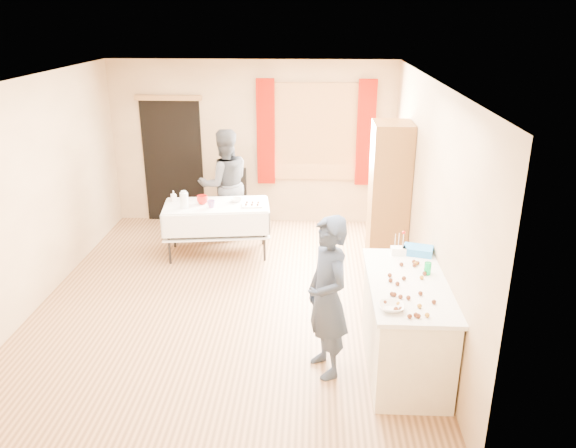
# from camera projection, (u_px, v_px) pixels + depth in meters

# --- Properties ---
(floor) EXTENTS (4.50, 5.50, 0.02)m
(floor) POSITION_uv_depth(u_px,v_px,m) (231.00, 299.00, 6.83)
(floor) COLOR #9E7047
(floor) RESTS_ON ground
(ceiling) EXTENTS (4.50, 5.50, 0.02)m
(ceiling) POSITION_uv_depth(u_px,v_px,m) (222.00, 79.00, 5.90)
(ceiling) COLOR white
(ceiling) RESTS_ON floor
(wall_back) EXTENTS (4.50, 0.02, 2.60)m
(wall_back) POSITION_uv_depth(u_px,v_px,m) (253.00, 144.00, 8.95)
(wall_back) COLOR tan
(wall_back) RESTS_ON floor
(wall_front) EXTENTS (4.50, 0.02, 2.60)m
(wall_front) POSITION_uv_depth(u_px,v_px,m) (165.00, 323.00, 3.79)
(wall_front) COLOR tan
(wall_front) RESTS_ON floor
(wall_left) EXTENTS (0.02, 5.50, 2.60)m
(wall_left) POSITION_uv_depth(u_px,v_px,m) (32.00, 194.00, 6.47)
(wall_left) COLOR tan
(wall_left) RESTS_ON floor
(wall_right) EXTENTS (0.02, 5.50, 2.60)m
(wall_right) POSITION_uv_depth(u_px,v_px,m) (427.00, 200.00, 6.27)
(wall_right) COLOR tan
(wall_right) RESTS_ON floor
(window_frame) EXTENTS (1.32, 0.06, 1.52)m
(window_frame) POSITION_uv_depth(u_px,v_px,m) (316.00, 132.00, 8.79)
(window_frame) COLOR olive
(window_frame) RESTS_ON wall_back
(window_pane) EXTENTS (1.20, 0.02, 1.40)m
(window_pane) POSITION_uv_depth(u_px,v_px,m) (316.00, 132.00, 8.78)
(window_pane) COLOR white
(window_pane) RESTS_ON wall_back
(curtain_left) EXTENTS (0.28, 0.06, 1.65)m
(curtain_left) POSITION_uv_depth(u_px,v_px,m) (266.00, 132.00, 8.78)
(curtain_left) COLOR #860B00
(curtain_left) RESTS_ON wall_back
(curtain_right) EXTENTS (0.28, 0.06, 1.65)m
(curtain_right) POSITION_uv_depth(u_px,v_px,m) (366.00, 133.00, 8.71)
(curtain_right) COLOR #860B00
(curtain_right) RESTS_ON wall_back
(doorway) EXTENTS (0.95, 0.04, 2.00)m
(doorway) POSITION_uv_depth(u_px,v_px,m) (173.00, 161.00, 9.08)
(doorway) COLOR black
(doorway) RESTS_ON floor
(door_lintel) EXTENTS (1.05, 0.06, 0.08)m
(door_lintel) POSITION_uv_depth(u_px,v_px,m) (168.00, 98.00, 8.69)
(door_lintel) COLOR olive
(door_lintel) RESTS_ON wall_back
(cabinet) EXTENTS (0.50, 0.60, 1.95)m
(cabinet) POSITION_uv_depth(u_px,v_px,m) (389.00, 195.00, 7.48)
(cabinet) COLOR brown
(cabinet) RESTS_ON floor
(counter) EXTENTS (0.74, 1.56, 0.91)m
(counter) POSITION_uv_depth(u_px,v_px,m) (405.00, 325.00, 5.39)
(counter) COLOR #EDE2C5
(counter) RESTS_ON floor
(party_table) EXTENTS (1.55, 0.94, 0.75)m
(party_table) POSITION_uv_depth(u_px,v_px,m) (217.00, 225.00, 7.94)
(party_table) COLOR black
(party_table) RESTS_ON floor
(chair) EXTENTS (0.46, 0.46, 0.96)m
(chair) POSITION_uv_depth(u_px,v_px,m) (233.00, 210.00, 9.01)
(chair) COLOR black
(chair) RESTS_ON floor
(girl) EXTENTS (0.86, 0.80, 1.59)m
(girl) POSITION_uv_depth(u_px,v_px,m) (327.00, 297.00, 5.19)
(girl) COLOR #1E283D
(girl) RESTS_ON floor
(woman) EXTENTS (1.26, 1.21, 1.67)m
(woman) POSITION_uv_depth(u_px,v_px,m) (225.00, 184.00, 8.45)
(woman) COLOR black
(woman) RESTS_ON floor
(soda_can) EXTENTS (0.08, 0.08, 0.12)m
(soda_can) POSITION_uv_depth(u_px,v_px,m) (428.00, 268.00, 5.37)
(soda_can) COLOR #069C44
(soda_can) RESTS_ON counter
(mixing_bowl) EXTENTS (0.22, 0.22, 0.05)m
(mixing_bowl) POSITION_uv_depth(u_px,v_px,m) (391.00, 307.00, 4.74)
(mixing_bowl) COLOR white
(mixing_bowl) RESTS_ON counter
(foam_block) EXTENTS (0.15, 0.10, 0.08)m
(foam_block) POSITION_uv_depth(u_px,v_px,m) (398.00, 251.00, 5.81)
(foam_block) COLOR white
(foam_block) RESTS_ON counter
(blue_basket) EXTENTS (0.34, 0.27, 0.08)m
(blue_basket) POSITION_uv_depth(u_px,v_px,m) (418.00, 250.00, 5.82)
(blue_basket) COLOR #257CCF
(blue_basket) RESTS_ON counter
(pitcher) EXTENTS (0.14, 0.14, 0.22)m
(pitcher) POSITION_uv_depth(u_px,v_px,m) (184.00, 200.00, 7.65)
(pitcher) COLOR silver
(pitcher) RESTS_ON party_table
(cup_red) EXTENTS (0.24, 0.24, 0.12)m
(cup_red) POSITION_uv_depth(u_px,v_px,m) (202.00, 200.00, 7.83)
(cup_red) COLOR #BA1008
(cup_red) RESTS_ON party_table
(cup_rainbow) EXTENTS (0.15, 0.15, 0.10)m
(cup_rainbow) POSITION_uv_depth(u_px,v_px,m) (211.00, 204.00, 7.69)
(cup_rainbow) COLOR red
(cup_rainbow) RESTS_ON party_table
(small_bowl) EXTENTS (0.27, 0.27, 0.05)m
(small_bowl) POSITION_uv_depth(u_px,v_px,m) (236.00, 200.00, 7.94)
(small_bowl) COLOR white
(small_bowl) RESTS_ON party_table
(pastry_tray) EXTENTS (0.30, 0.23, 0.02)m
(pastry_tray) POSITION_uv_depth(u_px,v_px,m) (252.00, 205.00, 7.77)
(pastry_tray) COLOR white
(pastry_tray) RESTS_ON party_table
(bottle) EXTENTS (0.13, 0.13, 0.16)m
(bottle) POSITION_uv_depth(u_px,v_px,m) (174.00, 196.00, 7.93)
(bottle) COLOR white
(bottle) RESTS_ON party_table
(cake_balls) EXTENTS (0.52, 1.13, 0.04)m
(cake_balls) POSITION_uv_depth(u_px,v_px,m) (409.00, 288.00, 5.08)
(cake_balls) COLOR #3F2314
(cake_balls) RESTS_ON counter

